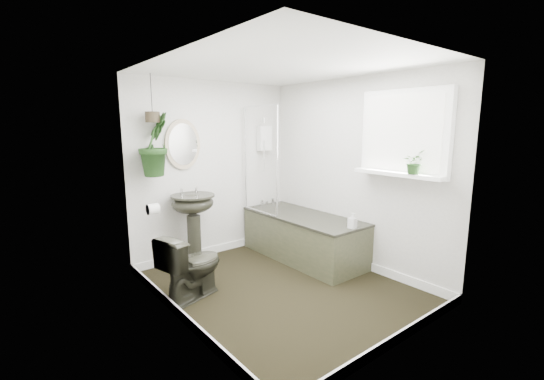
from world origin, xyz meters
TOP-DOWN VIEW (x-y plane):
  - floor at (0.00, 0.00)m, footprint 2.30×2.80m
  - ceiling at (0.00, 0.00)m, footprint 2.30×2.80m
  - wall_back at (0.00, 1.41)m, footprint 2.30×0.02m
  - wall_front at (0.00, -1.41)m, footprint 2.30×0.02m
  - wall_left at (-1.16, 0.00)m, footprint 0.02×2.80m
  - wall_right at (1.16, 0.00)m, footprint 0.02×2.80m
  - skirting at (0.00, 0.00)m, footprint 2.30×2.80m
  - bathtub at (0.80, 0.50)m, footprint 0.72×1.72m
  - bath_screen at (0.47, 0.99)m, footprint 0.04×0.72m
  - shower_box at (0.80, 1.34)m, footprint 0.20×0.10m
  - oval_mirror at (-0.44, 1.37)m, footprint 0.46×0.03m
  - wall_sconce at (-0.84, 1.36)m, footprint 0.04×0.04m
  - toilet_roll_holder at (-1.10, 0.70)m, footprint 0.11×0.11m
  - window_recess at (1.09, -0.70)m, footprint 0.08×1.00m
  - window_sill at (1.02, -0.70)m, footprint 0.18×1.00m
  - window_blinds at (1.04, -0.70)m, footprint 0.01×0.86m
  - toilet at (-0.85, 0.38)m, footprint 0.74×0.55m
  - pedestal_sink at (-0.44, 1.16)m, footprint 0.60×0.54m
  - sill_plant at (0.97, -0.90)m, footprint 0.28×0.26m
  - hanging_plant at (-0.84, 1.25)m, footprint 0.50×0.51m
  - soap_bottle at (0.81, -0.29)m, footprint 0.09×0.09m
  - hanging_pot at (-0.84, 1.25)m, footprint 0.16×0.16m

SIDE VIEW (x-z plane):
  - floor at x=0.00m, z-range -0.02..0.00m
  - skirting at x=0.00m, z-range 0.00..0.10m
  - bathtub at x=0.80m, z-range 0.00..0.58m
  - toilet at x=-0.85m, z-range 0.00..0.68m
  - pedestal_sink at x=-0.44m, z-range 0.00..0.91m
  - soap_bottle at x=0.81m, z-range 0.58..0.76m
  - toilet_roll_holder at x=-1.10m, z-range 0.84..0.96m
  - wall_back at x=0.00m, z-range 0.00..2.30m
  - wall_front at x=0.00m, z-range 0.00..2.30m
  - wall_left at x=-1.16m, z-range 0.00..2.30m
  - wall_right at x=1.16m, z-range 0.00..2.30m
  - window_sill at x=1.02m, z-range 1.21..1.25m
  - bath_screen at x=0.47m, z-range 0.58..1.98m
  - sill_plant at x=0.97m, z-range 1.25..1.49m
  - wall_sconce at x=-0.84m, z-range 1.29..1.51m
  - oval_mirror at x=-0.44m, z-range 1.19..1.81m
  - hanging_plant at x=-0.84m, z-range 1.16..1.88m
  - shower_box at x=0.80m, z-range 1.38..1.73m
  - window_recess at x=1.09m, z-range 1.20..2.10m
  - window_blinds at x=1.04m, z-range 1.27..2.03m
  - hanging_pot at x=-0.84m, z-range 1.76..1.88m
  - ceiling at x=0.00m, z-range 2.30..2.32m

